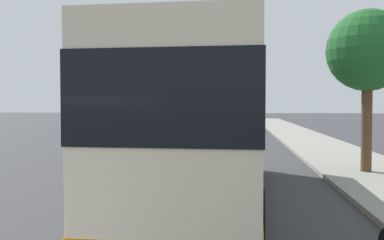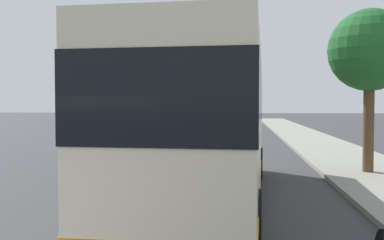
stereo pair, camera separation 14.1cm
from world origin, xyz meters
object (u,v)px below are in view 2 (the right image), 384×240
(roadside_tree_mid_block, at_px, (370,52))
(car_ahead_same_lane, at_px, (167,130))
(coach_bus, at_px, (208,118))
(car_oncoming, at_px, (238,117))
(car_far_distant, at_px, (197,117))
(car_side_street, at_px, (228,122))

(roadside_tree_mid_block, bearing_deg, car_ahead_same_lane, 34.02)
(coach_bus, xyz_separation_m, car_oncoming, (45.74, -0.31, -1.34))
(car_far_distant, distance_m, car_oncoming, 5.26)
(car_ahead_same_lane, relative_size, roadside_tree_mid_block, 0.74)
(car_far_distant, relative_size, roadside_tree_mid_block, 0.75)
(car_ahead_same_lane, bearing_deg, roadside_tree_mid_block, 37.23)
(car_ahead_same_lane, distance_m, car_far_distant, 26.50)
(car_side_street, bearing_deg, car_ahead_same_lane, 159.84)
(car_side_street, height_order, car_oncoming, car_side_street)
(car_far_distant, distance_m, roadside_tree_mid_block, 41.09)
(car_side_street, bearing_deg, car_oncoming, -4.76)
(car_side_street, bearing_deg, coach_bus, 178.51)
(car_ahead_same_lane, relative_size, car_oncoming, 0.91)
(coach_bus, xyz_separation_m, roadside_tree_mid_block, (4.41, -4.94, 2.04))
(car_side_street, xyz_separation_m, car_far_distant, (15.23, 4.31, -0.04))
(car_side_street, xyz_separation_m, roadside_tree_mid_block, (-24.56, -5.35, 3.35))
(car_side_street, bearing_deg, roadside_tree_mid_block, -170.01)
(car_oncoming, bearing_deg, car_ahead_same_lane, 169.40)
(coach_bus, bearing_deg, car_ahead_same_lane, 15.66)
(roadside_tree_mid_block, bearing_deg, car_oncoming, 6.39)
(coach_bus, height_order, car_side_street, coach_bus)
(car_ahead_same_lane, distance_m, car_oncoming, 28.36)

